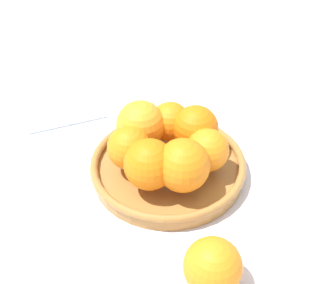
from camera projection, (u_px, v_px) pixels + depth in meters
name	position (u px, v px, depth m)	size (l,w,h in m)	color
ground_plane	(168.00, 173.00, 0.78)	(4.00, 4.00, 0.00)	silver
fruit_bowl	(168.00, 166.00, 0.77)	(0.26, 0.26, 0.03)	#A57238
orange_pile	(167.00, 143.00, 0.74)	(0.19, 0.19, 0.08)	orange
stray_orange	(213.00, 266.00, 0.60)	(0.08, 0.08, 0.08)	orange
napkin_folded	(61.00, 104.00, 0.93)	(0.15, 0.15, 0.01)	silver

